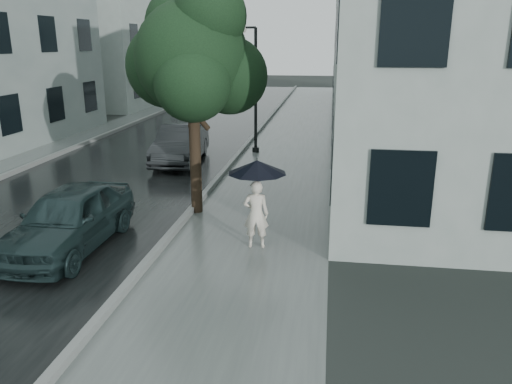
% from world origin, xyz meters
% --- Properties ---
extents(ground, '(120.00, 120.00, 0.00)m').
position_xyz_m(ground, '(0.00, 0.00, 0.00)').
color(ground, black).
rests_on(ground, ground).
extents(sidewalk, '(3.50, 60.00, 0.01)m').
position_xyz_m(sidewalk, '(0.25, 12.00, 0.00)').
color(sidewalk, slate).
rests_on(sidewalk, ground).
extents(kerb_near, '(0.15, 60.00, 0.15)m').
position_xyz_m(kerb_near, '(-1.57, 12.00, 0.07)').
color(kerb_near, slate).
rests_on(kerb_near, ground).
extents(asphalt_road, '(6.85, 60.00, 0.00)m').
position_xyz_m(asphalt_road, '(-5.08, 12.00, 0.00)').
color(asphalt_road, black).
rests_on(asphalt_road, ground).
extents(kerb_far, '(0.15, 60.00, 0.15)m').
position_xyz_m(kerb_far, '(-8.57, 12.00, 0.07)').
color(kerb_far, slate).
rests_on(kerb_far, ground).
extents(sidewalk_far, '(1.70, 60.00, 0.01)m').
position_xyz_m(sidewalk_far, '(-9.50, 12.00, 0.00)').
color(sidewalk_far, '#4C5451').
rests_on(sidewalk_far, ground).
extents(building_near, '(7.02, 36.00, 9.00)m').
position_xyz_m(building_near, '(5.47, 19.50, 4.50)').
color(building_near, '#96A49E').
rests_on(building_near, ground).
extents(building_far_b, '(7.02, 18.00, 8.00)m').
position_xyz_m(building_far_b, '(-13.77, 30.00, 4.00)').
color(building_far_b, '#96A49E').
rests_on(building_far_b, ground).
extents(pedestrian, '(0.57, 0.40, 1.49)m').
position_xyz_m(pedestrian, '(0.43, 2.00, 0.75)').
color(pedestrian, beige).
rests_on(pedestrian, sidewalk).
extents(umbrella, '(1.45, 1.45, 1.04)m').
position_xyz_m(umbrella, '(0.45, 2.02, 1.79)').
color(umbrella, black).
rests_on(umbrella, ground).
extents(street_tree, '(3.61, 3.28, 5.71)m').
position_xyz_m(street_tree, '(-1.45, 4.21, 3.95)').
color(street_tree, '#332619').
rests_on(street_tree, ground).
extents(lamp_post, '(0.82, 0.46, 4.91)m').
position_xyz_m(lamp_post, '(-1.17, 11.68, 2.82)').
color(lamp_post, black).
rests_on(lamp_post, ground).
extents(car_near, '(1.64, 3.98, 1.35)m').
position_xyz_m(car_near, '(-3.49, 1.32, 0.68)').
color(car_near, '#1A2C2D').
rests_on(car_near, ground).
extents(car_far, '(1.76, 4.23, 1.36)m').
position_xyz_m(car_far, '(-3.50, 9.49, 0.69)').
color(car_far, '#242729').
rests_on(car_far, ground).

